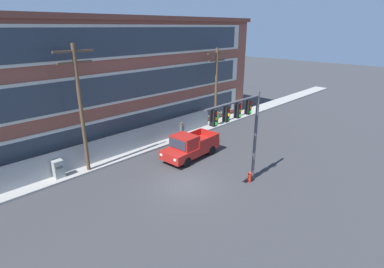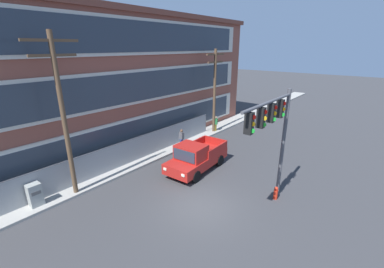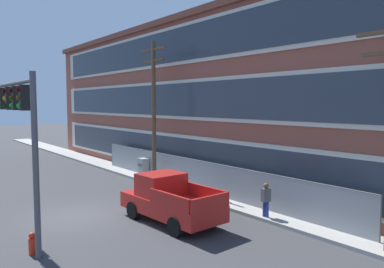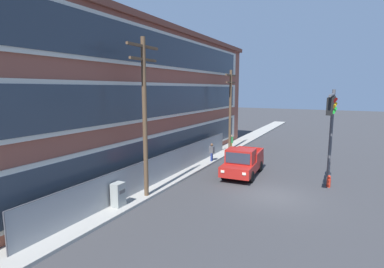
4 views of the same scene
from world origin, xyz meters
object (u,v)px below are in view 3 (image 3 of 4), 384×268
(utility_pole_near_corner, at_px, (154,106))
(electrical_cabinet, at_px, (143,168))
(pickup_truck_red, at_px, (169,200))
(traffic_signal_mast, at_px, (21,119))
(fire_hydrant, at_px, (32,244))
(pedestrian_by_fence, at_px, (266,199))

(utility_pole_near_corner, bearing_deg, electrical_cabinet, 169.65)
(pickup_truck_red, bearing_deg, electrical_cabinet, 156.08)
(traffic_signal_mast, xyz_separation_m, fire_hydrant, (1.24, -0.08, -4.28))
(traffic_signal_mast, height_order, fire_hydrant, traffic_signal_mast)
(traffic_signal_mast, bearing_deg, electrical_cabinet, 128.64)
(utility_pole_near_corner, height_order, pedestrian_by_fence, utility_pole_near_corner)
(pickup_truck_red, xyz_separation_m, fire_hydrant, (0.04, -5.78, -0.59))
(pedestrian_by_fence, bearing_deg, utility_pole_near_corner, 179.51)
(pickup_truck_red, distance_m, electrical_cabinet, 9.75)
(electrical_cabinet, bearing_deg, fire_hydrant, -47.39)
(traffic_signal_mast, bearing_deg, utility_pole_near_corner, 121.59)
(utility_pole_near_corner, xyz_separation_m, electrical_cabinet, (-2.00, 0.37, -4.35))
(electrical_cabinet, xyz_separation_m, fire_hydrant, (8.95, -9.73, -0.33))
(utility_pole_near_corner, xyz_separation_m, pedestrian_by_fence, (9.41, -0.08, -4.09))
(utility_pole_near_corner, bearing_deg, pickup_truck_red, -27.44)
(utility_pole_near_corner, bearing_deg, traffic_signal_mast, -58.41)
(fire_hydrant, bearing_deg, utility_pole_near_corner, 126.57)
(pedestrian_by_fence, bearing_deg, electrical_cabinet, 177.76)
(pickup_truck_red, height_order, fire_hydrant, pickup_truck_red)
(pickup_truck_red, bearing_deg, fire_hydrant, -89.64)
(traffic_signal_mast, xyz_separation_m, pedestrian_by_fence, (3.70, 9.20, -3.69))
(traffic_signal_mast, distance_m, electrical_cabinet, 12.97)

